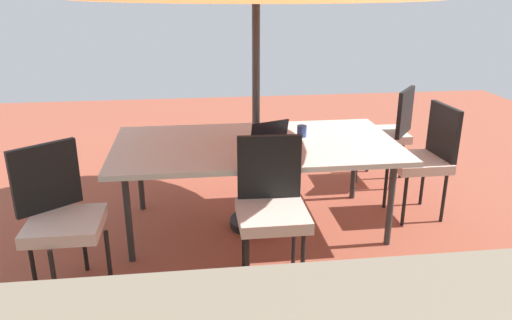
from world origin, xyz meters
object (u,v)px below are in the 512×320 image
Objects in this scene: chair_north at (271,203)px; dining_table at (256,148)px; laptop at (265,139)px; chair_west at (425,155)px; chair_southwest at (388,130)px; cup at (302,131)px; chair_northeast at (60,213)px.

dining_table is at bearing 92.83° from chair_north.
chair_west is at bearing 163.29° from laptop.
chair_west is at bearing 39.55° from chair_southwest.
chair_northeast is at bearing 26.15° from cup.
cup is (-0.34, -0.19, 0.00)m from laptop.
chair_west is 1.42m from laptop.
chair_southwest is 10.38× the size of cup.
chair_southwest is (-1.43, -1.58, 0.00)m from chair_north.
chair_north is (-0.01, 0.76, -0.14)m from dining_table.
chair_north and chair_northeast have the same top height.
chair_northeast is at bearing -22.89° from chair_southwest.
chair_west is 1.00× the size of chair_north.
chair_west is 1.09m from cup.
chair_north is 0.99m from cup.
dining_table is at bearing 17.00° from cup.
chair_north is 1.00× the size of chair_northeast.
chair_west is 1.66m from chair_north.
chair_northeast is 2.53× the size of laptop.
chair_west is at bearing -21.15° from chair_northeast.
chair_west and chair_north have the same top height.
laptop is at bearing 29.74° from cup.
chair_north and chair_southwest have the same top height.
dining_table is 0.43m from cup.
chair_west is 2.53× the size of laptop.
dining_table is 0.78m from chair_north.
chair_west is 10.38× the size of cup.
chair_northeast is at bearing -78.33° from chair_west.
cup is at bearing -98.24° from chair_west.
laptop is at bearing -19.17° from chair_southwest.
chair_southwest is (0.02, -0.78, 0.00)m from chair_west.
chair_west and chair_northeast have the same top height.
chair_north is 10.38× the size of cup.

